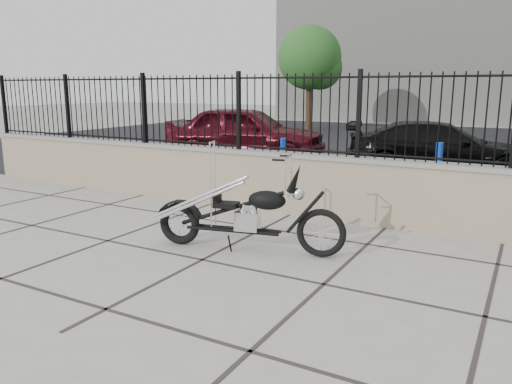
% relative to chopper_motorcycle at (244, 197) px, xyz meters
% --- Properties ---
extents(ground_plane, '(90.00, 90.00, 0.00)m').
position_rel_chopper_motorcycle_xyz_m(ground_plane, '(-0.24, -0.54, -0.67)').
color(ground_plane, '#99968E').
rests_on(ground_plane, ground).
extents(parking_lot, '(30.00, 30.00, 0.00)m').
position_rel_chopper_motorcycle_xyz_m(parking_lot, '(-0.24, 11.96, -0.67)').
color(parking_lot, black).
rests_on(parking_lot, ground).
extents(retaining_wall, '(14.00, 0.36, 0.96)m').
position_rel_chopper_motorcycle_xyz_m(retaining_wall, '(-0.24, 1.96, -0.19)').
color(retaining_wall, gray).
rests_on(retaining_wall, ground_plane).
extents(iron_fence, '(14.00, 0.08, 1.20)m').
position_rel_chopper_motorcycle_xyz_m(iron_fence, '(-0.24, 1.96, 0.89)').
color(iron_fence, black).
rests_on(iron_fence, retaining_wall).
extents(background_building, '(22.00, 6.00, 8.00)m').
position_rel_chopper_motorcycle_xyz_m(background_building, '(-0.24, 25.96, 3.33)').
color(background_building, beige).
rests_on(background_building, ground_plane).
extents(chopper_motorcycle, '(2.28, 0.88, 1.35)m').
position_rel_chopper_motorcycle_xyz_m(chopper_motorcycle, '(0.00, 0.00, 0.00)').
color(chopper_motorcycle, black).
rests_on(chopper_motorcycle, ground_plane).
extents(car_red, '(4.59, 2.50, 1.48)m').
position_rel_chopper_motorcycle_xyz_m(car_red, '(-3.88, 6.67, 0.07)').
color(car_red, '#460A14').
rests_on(car_red, parking_lot).
extents(car_black, '(4.40, 2.61, 1.20)m').
position_rel_chopper_motorcycle_xyz_m(car_black, '(1.13, 6.80, -0.08)').
color(car_black, black).
rests_on(car_black, parking_lot).
extents(bollard_a, '(0.15, 0.15, 0.97)m').
position_rel_chopper_motorcycle_xyz_m(bollard_a, '(-1.34, 3.82, -0.19)').
color(bollard_a, '#0B5FAC').
rests_on(bollard_a, ground_plane).
extents(bollard_b, '(0.15, 0.15, 1.04)m').
position_rel_chopper_motorcycle_xyz_m(bollard_b, '(1.59, 3.86, -0.16)').
color(bollard_b, '#0B27A7').
rests_on(bollard_b, ground_plane).
extents(tree_left, '(2.85, 2.85, 4.82)m').
position_rel_chopper_motorcycle_xyz_m(tree_left, '(-6.23, 16.46, 2.70)').
color(tree_left, '#382619').
rests_on(tree_left, ground_plane).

